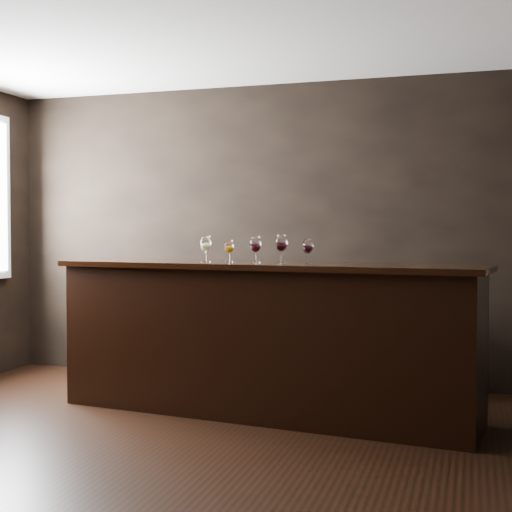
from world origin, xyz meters
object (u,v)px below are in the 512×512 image
(back_bar_shelf, at_px, (269,342))
(glass_white, at_px, (206,245))
(glass_amber, at_px, (229,248))
(glass_red_c, at_px, (308,247))
(glass_red_b, at_px, (281,244))
(bar_counter, at_px, (265,341))
(glass_red_a, at_px, (255,245))

(back_bar_shelf, bearing_deg, glass_white, -101.39)
(back_bar_shelf, bearing_deg, glass_amber, -91.25)
(glass_amber, bearing_deg, back_bar_shelf, 88.75)
(back_bar_shelf, distance_m, glass_red_c, 1.52)
(glass_red_b, bearing_deg, glass_white, -176.49)
(glass_amber, xyz_separation_m, glass_red_b, (0.41, 0.03, 0.03))
(glass_red_b, relative_size, glass_red_c, 1.15)
(back_bar_shelf, bearing_deg, bar_counter, -75.94)
(glass_red_b, xyz_separation_m, glass_red_c, (0.22, -0.04, -0.02))
(glass_red_a, distance_m, glass_red_b, 0.20)
(glass_white, distance_m, glass_red_a, 0.41)
(glass_red_b, bearing_deg, back_bar_shelf, 110.76)
(bar_counter, bearing_deg, glass_red_a, -161.99)
(glass_red_a, height_order, glass_red_c, glass_red_a)
(back_bar_shelf, relative_size, glass_red_a, 10.83)
(back_bar_shelf, relative_size, glass_red_b, 10.15)
(glass_white, distance_m, glass_red_b, 0.61)
(bar_counter, bearing_deg, glass_red_b, 12.15)
(glass_white, relative_size, glass_amber, 1.19)
(glass_white, distance_m, glass_amber, 0.19)
(back_bar_shelf, distance_m, glass_red_b, 1.44)
(glass_red_a, height_order, glass_red_b, glass_red_b)
(glass_white, height_order, glass_red_b, glass_red_b)
(bar_counter, distance_m, glass_white, 0.88)
(back_bar_shelf, height_order, glass_red_b, glass_red_b)
(back_bar_shelf, relative_size, glass_amber, 12.78)
(glass_red_b, bearing_deg, bar_counter, -174.86)
(back_bar_shelf, xyz_separation_m, glass_red_a, (0.19, -1.05, 0.92))
(back_bar_shelf, xyz_separation_m, glass_amber, (-0.02, -1.06, 0.90))
(glass_red_c, bearing_deg, glass_red_b, 170.32)
(glass_white, bearing_deg, bar_counter, 3.06)
(bar_counter, relative_size, back_bar_shelf, 1.49)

